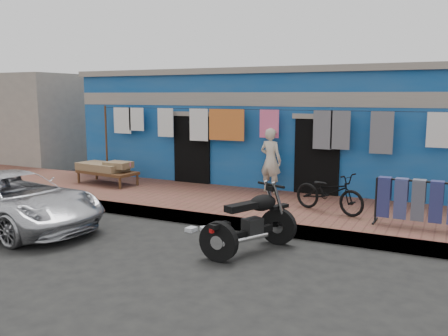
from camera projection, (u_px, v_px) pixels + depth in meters
ground at (174, 249)px, 8.28m from camera, size 80.00×80.00×0.00m
sidewalk at (243, 206)px, 10.93m from camera, size 28.00×3.00×0.25m
curb at (214, 221)px, 9.64m from camera, size 28.00×0.10×0.25m
building at (297, 128)px, 14.22m from camera, size 12.20×5.20×3.36m
neighbor_left at (34, 119)px, 19.03m from camera, size 6.00×5.00×3.40m
clothesline at (251, 129)px, 11.93m from camera, size 10.06×0.06×2.10m
car at (13, 199)px, 9.52m from camera, size 4.29×2.31×1.16m
seated_person at (271, 160)px, 11.76m from camera, size 0.65×0.50×1.61m
bicycle at (329, 188)px, 9.77m from camera, size 1.68×1.04×1.03m
motorcycle at (250, 220)px, 8.01m from camera, size 1.90×2.20×1.13m
charpoy at (107, 173)px, 12.92m from camera, size 2.00×1.28×0.61m
jeans_rack at (427, 203)px, 8.61m from camera, size 1.92×0.46×0.91m
litter_a at (206, 229)px, 9.35m from camera, size 0.25×0.25×0.09m
litter_b at (256, 236)px, 8.88m from camera, size 0.17×0.18×0.07m
litter_c at (191, 229)px, 9.31m from camera, size 0.19×0.23×0.08m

